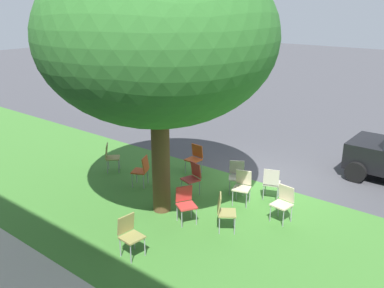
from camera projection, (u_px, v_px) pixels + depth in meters
ground at (261, 179)px, 12.17m from camera, size 80.00×80.00×0.00m
grass_verge at (194, 222)px, 9.80m from camera, size 48.00×6.00×0.01m
street_tree at (158, 38)px, 9.04m from camera, size 5.30×5.30×6.17m
chair_0 at (186, 202)px, 9.68m from camera, size 0.57×0.57×0.88m
chair_1 at (142, 169)px, 11.59m from camera, size 0.56×0.55×0.88m
chair_2 at (272, 181)px, 10.78m from camera, size 0.53×0.54×0.88m
chair_3 at (193, 176)px, 11.10m from camera, size 0.52×0.52×0.88m
chair_4 at (130, 233)px, 8.37m from camera, size 0.46×0.46×0.88m
chair_5 at (224, 210)px, 9.30m from camera, size 0.58×0.58×0.88m
chair_6 at (237, 174)px, 11.23m from camera, size 0.57×0.58×0.88m
chair_7 at (283, 201)px, 9.71m from camera, size 0.46×0.47×0.88m
chair_8 at (242, 185)px, 10.58m from camera, size 0.52×0.52×0.88m
chair_9 at (110, 155)px, 12.61m from camera, size 0.59×0.59×0.88m
chair_10 at (195, 157)px, 12.51m from camera, size 0.44×0.44×0.88m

